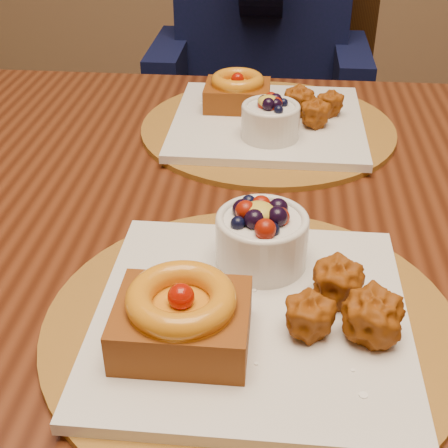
{
  "coord_description": "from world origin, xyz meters",
  "views": [
    {
      "loc": [
        0.01,
        -0.59,
        1.15
      ],
      "look_at": [
        -0.04,
        -0.11,
        0.83
      ],
      "focal_mm": 50.0,
      "sensor_mm": 36.0,
      "label": 1
    }
  ],
  "objects": [
    {
      "name": "dining_table",
      "position": [
        -0.01,
        0.06,
        0.68
      ],
      "size": [
        1.6,
        0.9,
        0.76
      ],
      "color": "#341509",
      "rests_on": "ground"
    },
    {
      "name": "chair_far",
      "position": [
        0.01,
        0.88,
        0.51
      ],
      "size": [
        0.47,
        0.47,
        0.93
      ],
      "rotation": [
        0.0,
        0.0,
        -0.05
      ],
      "color": "black",
      "rests_on": "ground"
    },
    {
      "name": "place_setting_near",
      "position": [
        -0.01,
        -0.15,
        0.78
      ],
      "size": [
        0.38,
        0.38,
        0.09
      ],
      "color": "brown",
      "rests_on": "dining_table"
    },
    {
      "name": "place_setting_far",
      "position": [
        -0.01,
        0.28,
        0.78
      ],
      "size": [
        0.38,
        0.38,
        0.08
      ],
      "color": "brown",
      "rests_on": "dining_table"
    }
  ]
}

